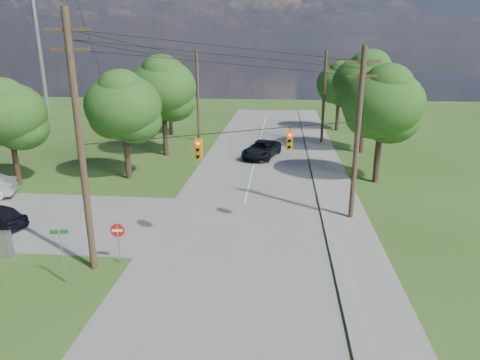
# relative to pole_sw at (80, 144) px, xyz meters

# --- Properties ---
(ground) EXTENTS (140.00, 140.00, 0.00)m
(ground) POSITION_rel_pole_sw_xyz_m (4.60, -0.40, -6.23)
(ground) COLOR #36521B
(ground) RESTS_ON ground
(main_road) EXTENTS (10.00, 100.00, 0.03)m
(main_road) POSITION_rel_pole_sw_xyz_m (6.60, 4.60, -6.21)
(main_road) COLOR gray
(main_road) RESTS_ON ground
(sidewalk_east) EXTENTS (2.60, 100.00, 0.12)m
(sidewalk_east) POSITION_rel_pole_sw_xyz_m (13.30, 4.60, -6.17)
(sidewalk_east) COLOR gray
(sidewalk_east) RESTS_ON ground
(pole_sw) EXTENTS (2.00, 0.32, 12.00)m
(pole_sw) POSITION_rel_pole_sw_xyz_m (0.00, 0.00, 0.00)
(pole_sw) COLOR brown
(pole_sw) RESTS_ON ground
(pole_ne) EXTENTS (2.00, 0.32, 10.50)m
(pole_ne) POSITION_rel_pole_sw_xyz_m (13.50, 7.60, -0.76)
(pole_ne) COLOR brown
(pole_ne) RESTS_ON ground
(pole_north_e) EXTENTS (2.00, 0.32, 10.00)m
(pole_north_e) POSITION_rel_pole_sw_xyz_m (13.50, 29.60, -1.10)
(pole_north_e) COLOR brown
(pole_north_e) RESTS_ON ground
(pole_north_w) EXTENTS (2.00, 0.32, 10.00)m
(pole_north_w) POSITION_rel_pole_sw_xyz_m (-0.40, 29.60, -1.10)
(pole_north_w) COLOR brown
(pole_north_w) RESTS_ON ground
(power_lines) EXTENTS (13.93, 29.62, 4.93)m
(power_lines) POSITION_rel_pole_sw_xyz_m (6.10, 11.14, 2.93)
(power_lines) COLOR black
(power_lines) RESTS_ON ground
(traffic_signals) EXTENTS (4.91, 3.27, 1.05)m
(traffic_signals) POSITION_rel_pole_sw_xyz_m (7.15, 4.03, -0.73)
(traffic_signals) COLOR orange
(traffic_signals) RESTS_ON ground
(tree_w_near) EXTENTS (6.00, 6.00, 8.40)m
(tree_w_near) POSITION_rel_pole_sw_xyz_m (-3.40, 14.60, -0.30)
(tree_w_near) COLOR #483024
(tree_w_near) RESTS_ON ground
(tree_w_mid) EXTENTS (6.40, 6.40, 9.22)m
(tree_w_mid) POSITION_rel_pole_sw_xyz_m (-2.40, 22.60, 0.35)
(tree_w_mid) COLOR #483024
(tree_w_mid) RESTS_ON ground
(tree_w_far) EXTENTS (6.00, 6.00, 8.73)m
(tree_w_far) POSITION_rel_pole_sw_xyz_m (-4.40, 32.60, 0.02)
(tree_w_far) COLOR #483024
(tree_w_far) RESTS_ON ground
(tree_e_near) EXTENTS (6.20, 6.20, 8.81)m
(tree_e_near) POSITION_rel_pole_sw_xyz_m (16.60, 15.60, 0.02)
(tree_e_near) COLOR #483024
(tree_e_near) RESTS_ON ground
(tree_e_mid) EXTENTS (6.60, 6.60, 9.64)m
(tree_e_mid) POSITION_rel_pole_sw_xyz_m (17.10, 25.60, 0.68)
(tree_e_mid) COLOR #483024
(tree_e_mid) RESTS_ON ground
(tree_e_far) EXTENTS (5.80, 5.80, 8.32)m
(tree_e_far) POSITION_rel_pole_sw_xyz_m (16.10, 37.60, -0.31)
(tree_e_far) COLOR #483024
(tree_e_far) RESTS_ON ground
(tree_cross_n) EXTENTS (5.60, 5.60, 7.91)m
(tree_cross_n) POSITION_rel_pole_sw_xyz_m (-11.40, 12.10, -0.63)
(tree_cross_n) COLOR #483024
(tree_cross_n) RESTS_ON ground
(car_main_north) EXTENTS (4.06, 6.18, 1.58)m
(car_main_north) POSITION_rel_pole_sw_xyz_m (7.13, 22.53, -5.41)
(car_main_north) COLOR black
(car_main_north) RESTS_ON main_road
(control_cabinet) EXTENTS (0.86, 0.69, 1.39)m
(control_cabinet) POSITION_rel_pole_sw_xyz_m (-5.07, 0.60, -5.53)
(control_cabinet) COLOR gray
(control_cabinet) RESTS_ON ground
(do_not_enter_sign) EXTENTS (0.71, 0.14, 2.14)m
(do_not_enter_sign) POSITION_rel_pole_sw_xyz_m (1.10, 0.60, -4.65)
(do_not_enter_sign) COLOR gray
(do_not_enter_sign) RESTS_ON ground
(street_name_sign) EXTENTS (0.79, 0.19, 2.65)m
(street_name_sign) POSITION_rel_pole_sw_xyz_m (-0.73, -1.45, -4.54)
(street_name_sign) COLOR gray
(street_name_sign) RESTS_ON ground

